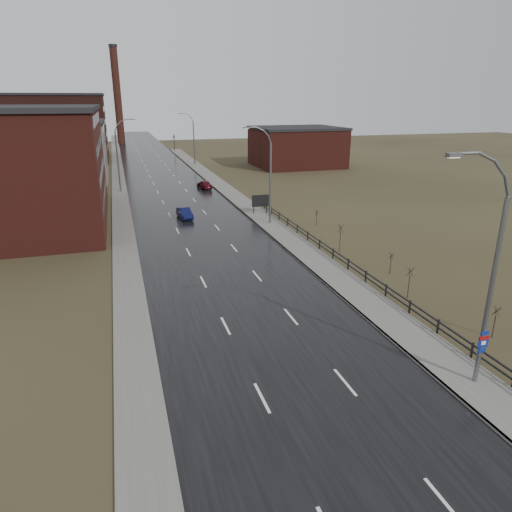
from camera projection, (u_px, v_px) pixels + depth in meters
ground at (340, 444)px, 19.82m from camera, size 320.00×320.00×0.00m
road at (172, 191)px, 74.12m from camera, size 14.00×300.00×0.06m
sidewalk_right at (271, 225)px, 53.82m from camera, size 3.20×180.00×0.18m
curb_right at (259, 226)px, 53.40m from camera, size 0.16×180.00×0.18m
sidewalk_left at (120, 194)px, 71.88m from camera, size 2.40×260.00×0.12m
warehouse_near at (1, 167)px, 52.63m from camera, size 22.44×28.56×13.50m
warehouse_mid at (60, 151)px, 83.81m from camera, size 16.32×20.40×10.50m
warehouse_far at (49, 128)px, 108.79m from camera, size 26.52×24.48×15.50m
building_right at (297, 147)px, 100.93m from camera, size 18.36×16.32×8.50m
smokestack at (117, 95)px, 148.93m from camera, size 2.70×2.70×30.70m
streetlight_main at (488, 277)px, 21.96m from camera, size 3.91×0.29×12.11m
streetlight_right_mid at (268, 175)px, 52.83m from camera, size 3.36×0.28×11.35m
streetlight_left at (119, 155)px, 71.94m from camera, size 3.36×0.28×11.35m
streetlight_right_far at (193, 139)px, 101.71m from camera, size 3.36×0.28×11.35m
guardrail at (352, 266)px, 38.97m from camera, size 0.10×53.05×1.10m
shrub_b at (495, 321)px, 28.31m from camera, size 0.51×0.54×2.14m
shrub_c at (409, 282)px, 34.00m from camera, size 0.58×0.62×2.47m
shrub_d at (391, 262)px, 38.90m from camera, size 0.45×0.48×1.89m
shrub_e at (340, 237)px, 44.34m from camera, size 0.66×0.70×2.81m
shrub_f at (317, 217)px, 53.69m from camera, size 0.46×0.48×1.91m
billboard at (260, 201)px, 58.79m from camera, size 2.28×0.17×2.58m
traffic_light_left at (115, 136)px, 124.77m from camera, size 0.58×2.73×5.30m
traffic_light_right at (174, 135)px, 129.14m from camera, size 0.58×2.73×5.30m
car_near at (185, 214)px, 56.96m from camera, size 1.70×4.09×1.32m
car_far at (204, 185)px, 76.03m from camera, size 2.17×4.32×1.41m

